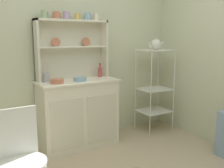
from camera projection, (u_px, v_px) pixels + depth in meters
The scene contains 16 objects.
wall_back at pixel (67, 48), 3.26m from camera, with size 3.84×0.05×2.50m, color beige.
hutch_cabinet at pixel (78, 113), 3.21m from camera, with size 1.00×0.45×0.86m.
hutch_shelf_unit at pixel (71, 45), 3.19m from camera, with size 0.93×0.18×0.74m.
bakers_rack at pixel (155, 83), 3.67m from camera, with size 0.45×0.37×1.21m.
wire_chair at pixel (21, 152), 1.94m from camera, with size 0.36×0.36×0.85m.
cup_sage_0 at pixel (44, 14), 2.92m from camera, with size 0.09×0.07×0.09m.
cup_terracotta_1 at pixel (56, 15), 2.99m from camera, with size 0.10×0.08×0.09m.
cup_lilac_2 at pixel (66, 16), 3.06m from camera, with size 0.09×0.07×0.09m.
cup_gold_3 at pixel (77, 17), 3.13m from camera, with size 0.08×0.06×0.08m.
cup_sky_4 at pixel (88, 17), 3.20m from camera, with size 0.10×0.08×0.09m.
cup_cream_5 at pixel (96, 17), 3.27m from camera, with size 0.08×0.07×0.09m.
bowl_mixing_large at pixel (57, 81), 2.92m from camera, with size 0.16×0.16×0.05m, color #C67556.
bowl_floral_medium at pixel (80, 79), 3.07m from camera, with size 0.16×0.16×0.05m, color #8EB2D1.
jam_bottle at pixel (100, 72), 3.38m from camera, with size 0.06×0.06×0.18m.
utensil_jar at pixel (46, 77), 3.00m from camera, with size 0.08×0.08×0.24m.
porcelain_teapot at pixel (156, 44), 3.57m from camera, with size 0.24×0.15×0.17m.
Camera 1 is at (-1.21, -1.49, 1.39)m, focal length 40.54 mm.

